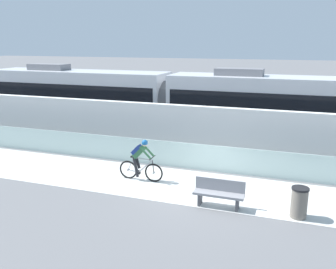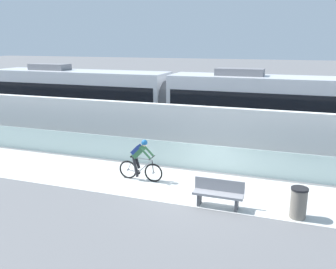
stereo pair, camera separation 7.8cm
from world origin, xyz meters
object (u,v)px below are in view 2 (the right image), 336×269
object	(u,v)px
cyclist_on_bike	(140,160)
bench	(218,193)
trash_bin	(299,203)
tram	(169,102)

from	to	relation	value
cyclist_on_bike	bench	xyz separation A→B (m)	(3.26, -1.28, -0.32)
trash_bin	bench	distance (m)	2.40
tram	trash_bin	distance (m)	10.73
cyclist_on_bike	trash_bin	world-z (taller)	cyclist_on_bike
trash_bin	bench	world-z (taller)	trash_bin
trash_bin	tram	bearing A→B (deg)	130.38
bench	tram	bearing A→B (deg)	118.88
trash_bin	bench	xyz separation A→B (m)	(-2.40, -0.04, -0.00)
tram	bench	size ratio (longest dim) A/B	14.10
trash_bin	bench	size ratio (longest dim) A/B	0.60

